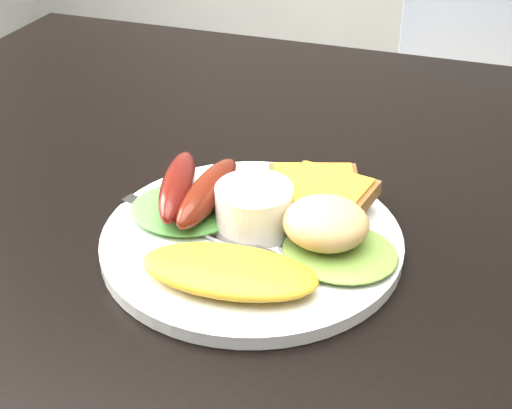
# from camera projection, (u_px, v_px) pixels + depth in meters

# --- Properties ---
(dining_table) EXTENTS (1.20, 0.80, 0.04)m
(dining_table) POSITION_uv_depth(u_px,v_px,m) (416.00, 253.00, 0.58)
(dining_table) COLOR black
(dining_table) RESTS_ON ground
(dining_chair) EXTENTS (0.42, 0.42, 0.04)m
(dining_chair) POSITION_uv_depth(u_px,v_px,m) (470.00, 108.00, 1.48)
(dining_chair) COLOR tan
(dining_chair) RESTS_ON ground
(person) EXTENTS (0.60, 0.46, 1.52)m
(person) POSITION_uv_depth(u_px,v_px,m) (265.00, 19.00, 1.00)
(person) COLOR navy
(person) RESTS_ON ground
(plate) EXTENTS (0.23, 0.23, 0.01)m
(plate) POSITION_uv_depth(u_px,v_px,m) (252.00, 240.00, 0.55)
(plate) COLOR white
(plate) RESTS_ON dining_table
(lettuce_left) EXTENTS (0.10, 0.09, 0.01)m
(lettuce_left) POSITION_uv_depth(u_px,v_px,m) (186.00, 208.00, 0.57)
(lettuce_left) COLOR green
(lettuce_left) RESTS_ON plate
(lettuce_right) EXTENTS (0.09, 0.08, 0.01)m
(lettuce_right) POSITION_uv_depth(u_px,v_px,m) (340.00, 252.00, 0.52)
(lettuce_right) COLOR olive
(lettuce_right) RESTS_ON plate
(omelette) EXTENTS (0.13, 0.07, 0.02)m
(omelette) POSITION_uv_depth(u_px,v_px,m) (229.00, 271.00, 0.49)
(omelette) COLOR gold
(omelette) RESTS_ON plate
(sausage_a) EXTENTS (0.05, 0.11, 0.03)m
(sausage_a) POSITION_uv_depth(u_px,v_px,m) (178.00, 186.00, 0.57)
(sausage_a) COLOR #631108
(sausage_a) RESTS_ON lettuce_left
(sausage_b) EXTENTS (0.03, 0.11, 0.03)m
(sausage_b) POSITION_uv_depth(u_px,v_px,m) (208.00, 192.00, 0.56)
(sausage_b) COLOR #621A0F
(sausage_b) RESTS_ON lettuce_left
(ramekin) EXTENTS (0.06, 0.06, 0.03)m
(ramekin) POSITION_uv_depth(u_px,v_px,m) (254.00, 208.00, 0.54)
(ramekin) COLOR white
(ramekin) RESTS_ON plate
(toast_a) EXTENTS (0.09, 0.09, 0.01)m
(toast_a) POSITION_uv_depth(u_px,v_px,m) (314.00, 192.00, 0.58)
(toast_a) COLOR brown
(toast_a) RESTS_ON plate
(toast_b) EXTENTS (0.08, 0.08, 0.01)m
(toast_b) POSITION_uv_depth(u_px,v_px,m) (323.00, 196.00, 0.55)
(toast_b) COLOR olive
(toast_b) RESTS_ON toast_a
(potato_salad) EXTENTS (0.07, 0.06, 0.03)m
(potato_salad) POSITION_uv_depth(u_px,v_px,m) (326.00, 223.00, 0.51)
(potato_salad) COLOR beige
(potato_salad) RESTS_ON lettuce_right
(fork) EXTENTS (0.14, 0.05, 0.00)m
(fork) POSITION_uv_depth(u_px,v_px,m) (195.00, 226.00, 0.55)
(fork) COLOR #ADAFB7
(fork) RESTS_ON plate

